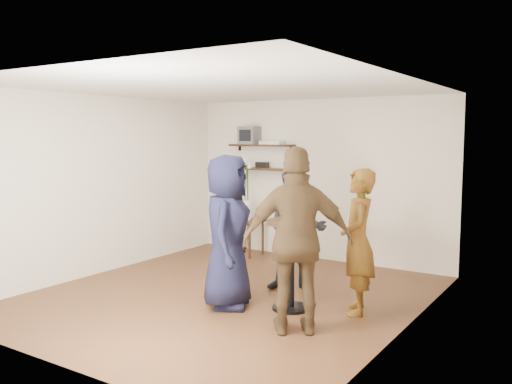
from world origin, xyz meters
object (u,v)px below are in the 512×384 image
(drinks_table, at_px, (291,252))
(person_navy, at_px, (227,231))
(person_plaid, at_px, (358,241))
(person_brown, at_px, (298,241))
(dvd_deck, at_px, (272,143))
(side_table, at_px, (246,226))
(crt_monitor, at_px, (250,135))
(person_dark, at_px, (297,231))
(radio, at_px, (262,165))

(drinks_table, bearing_deg, person_navy, -155.16)
(person_plaid, xyz_separation_m, person_brown, (-0.27, -0.93, 0.13))
(dvd_deck, relative_size, person_plaid, 0.24)
(side_table, xyz_separation_m, drinks_table, (2.04, -2.10, 0.17))
(crt_monitor, bearing_deg, person_dark, -42.61)
(crt_monitor, xyz_separation_m, dvd_deck, (0.45, 0.00, -0.12))
(crt_monitor, bearing_deg, person_plaid, -36.27)
(person_navy, bearing_deg, dvd_deck, -4.10)
(radio, xyz_separation_m, person_brown, (2.34, -3.03, -0.56))
(dvd_deck, relative_size, person_brown, 0.21)
(drinks_table, height_order, person_plaid, person_plaid)
(person_plaid, bearing_deg, drinks_table, -90.00)
(person_dark, relative_size, person_navy, 0.89)
(person_dark, bearing_deg, radio, 109.39)
(person_plaid, bearing_deg, dvd_deck, -155.14)
(radio, bearing_deg, side_table, -111.51)
(side_table, height_order, drinks_table, drinks_table)
(side_table, bearing_deg, person_plaid, -33.27)
(radio, relative_size, side_table, 0.36)
(radio, height_order, person_navy, person_navy)
(person_dark, distance_m, person_brown, 1.51)
(person_brown, bearing_deg, drinks_table, -90.00)
(person_navy, bearing_deg, drinks_table, -90.00)
(side_table, height_order, person_plaid, person_plaid)
(person_navy, xyz_separation_m, person_brown, (1.11, -0.31, 0.06))
(dvd_deck, bearing_deg, person_plaid, -41.10)
(radio, bearing_deg, person_navy, -65.58)
(crt_monitor, distance_m, radio, 0.56)
(dvd_deck, height_order, person_navy, dvd_deck)
(crt_monitor, xyz_separation_m, person_brown, (2.59, -3.03, -1.06))
(person_plaid, height_order, person_dark, person_plaid)
(drinks_table, distance_m, person_plaid, 0.77)
(dvd_deck, distance_m, person_navy, 3.07)
(crt_monitor, relative_size, dvd_deck, 0.80)
(side_table, height_order, person_navy, person_navy)
(side_table, distance_m, person_navy, 2.80)
(radio, bearing_deg, person_brown, -52.28)
(person_navy, bearing_deg, person_plaid, -90.40)
(person_dark, relative_size, person_brown, 0.83)
(radio, relative_size, person_plaid, 0.13)
(radio, xyz_separation_m, person_navy, (1.23, -2.72, -0.62))
(crt_monitor, distance_m, drinks_table, 3.50)
(dvd_deck, distance_m, radio, 0.43)
(person_plaid, relative_size, person_dark, 1.04)
(person_brown, bearing_deg, person_dark, -95.09)
(dvd_deck, distance_m, drinks_table, 3.20)
(crt_monitor, relative_size, person_navy, 0.18)
(crt_monitor, bearing_deg, person_brown, -49.44)
(crt_monitor, distance_m, dvd_deck, 0.47)
(crt_monitor, relative_size, person_plaid, 0.19)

